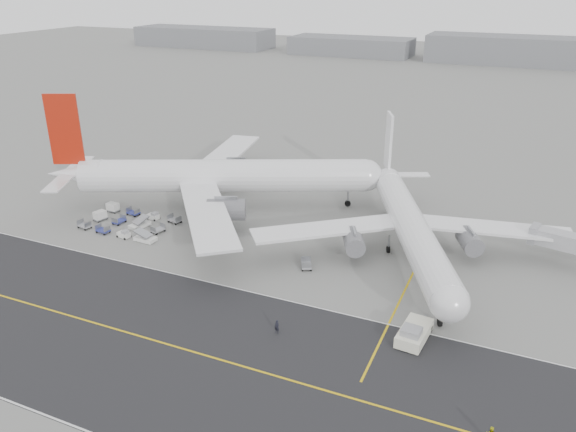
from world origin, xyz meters
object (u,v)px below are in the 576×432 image
at_px(airliner_a, 216,176).
at_px(ground_crew_a, 277,327).
at_px(pushback_tug, 414,333).
at_px(airliner_b, 410,224).

xyz_separation_m(airliner_a, ground_crew_a, (29.44, -35.00, -5.65)).
distance_m(pushback_tug, ground_crew_a, 17.78).
height_order(airliner_a, pushback_tug, airliner_a).
bearing_deg(airliner_a, pushback_tug, -146.50).
distance_m(airliner_b, pushback_tug, 25.31).
xyz_separation_m(airliner_b, pushback_tug, (6.27, -24.14, -4.33)).
xyz_separation_m(airliner_a, airliner_b, (39.98, -5.08, -1.25)).
distance_m(airliner_a, airliner_b, 40.32).
relative_size(airliner_a, airliner_b, 1.24).
bearing_deg(airliner_a, airliner_b, -121.46).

